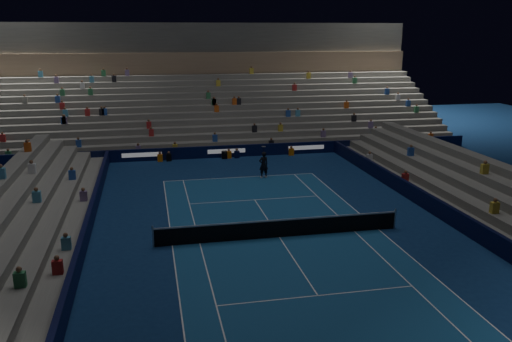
{
  "coord_description": "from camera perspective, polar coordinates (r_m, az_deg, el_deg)",
  "views": [
    {
      "loc": [
        -6.33,
        -24.83,
        10.29
      ],
      "look_at": [
        0.0,
        6.0,
        2.0
      ],
      "focal_mm": 37.2,
      "sensor_mm": 36.0,
      "label": 1
    }
  ],
  "objects": [
    {
      "name": "sponsor_barrier_far",
      "position": [
        44.88,
        -3.21,
        2.13
      ],
      "size": [
        44.0,
        0.25,
        1.0
      ],
      "primitive_type": "cube",
      "color": "black",
      "rests_on": "ground"
    },
    {
      "name": "sponsor_barrier_east",
      "position": [
        31.14,
        20.18,
        -4.51
      ],
      "size": [
        0.25,
        37.0,
        1.0
      ],
      "primitive_type": "cube",
      "color": "black",
      "rests_on": "ground"
    },
    {
      "name": "court_surface",
      "position": [
        27.62,
        2.52,
        -7.13
      ],
      "size": [
        10.97,
        23.77,
        0.01
      ],
      "primitive_type": "cube",
      "color": "navy",
      "rests_on": "ground"
    },
    {
      "name": "grandstand_east",
      "position": [
        32.94,
        25.4,
        -3.26
      ],
      "size": [
        5.0,
        37.0,
        2.5
      ],
      "color": "slate",
      "rests_on": "ground"
    },
    {
      "name": "sponsor_barrier_west",
      "position": [
        26.91,
        -18.11,
        -7.36
      ],
      "size": [
        0.25,
        37.0,
        1.0
      ],
      "primitive_type": "cube",
      "color": "#080C32",
      "rests_on": "ground"
    },
    {
      "name": "tennis_player",
      "position": [
        38.36,
        0.82,
        0.68
      ],
      "size": [
        0.78,
        0.58,
        1.93
      ],
      "primitive_type": "imported",
      "rotation": [
        0.0,
        0.0,
        3.33
      ],
      "color": "black",
      "rests_on": "ground"
    },
    {
      "name": "grandstand_main",
      "position": [
        53.56,
        -4.76,
        7.29
      ],
      "size": [
        44.0,
        15.2,
        11.2
      ],
      "color": "slate",
      "rests_on": "ground"
    },
    {
      "name": "ground",
      "position": [
        27.62,
        2.52,
        -7.14
      ],
      "size": [
        90.0,
        90.0,
        0.0
      ],
      "primitive_type": "plane",
      "color": "navy",
      "rests_on": "ground"
    },
    {
      "name": "broadcast_camera",
      "position": [
        44.45,
        -3.42,
        1.76
      ],
      "size": [
        0.5,
        0.93,
        0.61
      ],
      "color": "black",
      "rests_on": "ground"
    },
    {
      "name": "grandstand_west",
      "position": [
        27.41,
        -25.43,
        -6.75
      ],
      "size": [
        5.0,
        37.0,
        2.5
      ],
      "color": "gray",
      "rests_on": "ground"
    },
    {
      "name": "tennis_net",
      "position": [
        27.43,
        2.54,
        -6.16
      ],
      "size": [
        12.9,
        0.1,
        1.1
      ],
      "color": "#B2B2B7",
      "rests_on": "ground"
    }
  ]
}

